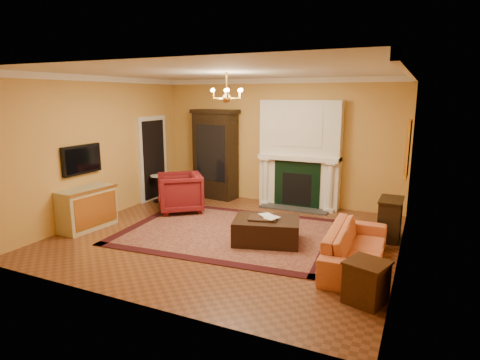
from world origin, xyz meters
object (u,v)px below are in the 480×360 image
Objects in this scene: commode at (86,208)px; pedestal_table at (159,186)px; end_table at (366,283)px; coral_sofa at (356,241)px; china_cabinet at (215,156)px; console_table at (390,220)px; wingback_armchair at (180,191)px; leather_ottoman at (266,230)px.

pedestal_table is at bearing 93.10° from commode.
pedestal_table reaches higher than end_table.
pedestal_table is 0.61× the size of commode.
commode is 5.16m from coral_sofa.
coral_sofa is 3.89× the size of end_table.
china_cabinet is 3.54m from commode.
console_table is (5.45, -0.39, -0.03)m from pedestal_table.
leather_ottoman is at bearing 28.84° from wingback_armchair.
china_cabinet is 1.06× the size of coral_sofa.
console_table is (0.37, 1.46, -0.03)m from coral_sofa.
wingback_armchair reaches higher than end_table.
china_cabinet is at bearing 75.56° from commode.
coral_sofa is (4.00, -2.84, -0.68)m from china_cabinet.
china_cabinet is 1.88× the size of leather_ottoman.
wingback_armchair is at bearing 150.72° from end_table.
coral_sofa is at bearing 105.52° from end_table.
wingback_armchair is at bearing 65.28° from commode.
pedestal_table is 6.15m from end_table.
pedestal_table is 1.29× the size of end_table.
pedestal_table is 0.59× the size of leather_ottoman.
china_cabinet is 2.24× the size of wingback_armchair.
pedestal_table is at bearing 151.12° from end_table.
pedestal_table is 5.46m from console_table.
commode reaches higher than coral_sofa.
china_cabinet reaches higher than pedestal_table.
end_table is 2.41m from leather_ottoman.
coral_sofa is 1.78× the size of leather_ottoman.
wingback_armchair is at bearing -26.98° from pedestal_table.
coral_sofa reaches higher than end_table.
console_table is (4.37, -1.39, -0.71)m from china_cabinet.
coral_sofa reaches higher than console_table.
wingback_armchair is 1.84× the size of end_table.
end_table is 2.58m from console_table.
commode reaches higher than end_table.
coral_sofa is at bearing 32.94° from wingback_armchair.
wingback_armchair is 1.31× the size of console_table.
wingback_armchair is at bearing 69.74° from coral_sofa.
china_cabinet reaches higher than coral_sofa.
leather_ottoman is (-1.98, -1.13, -0.14)m from console_table.
china_cabinet is 4.95m from coral_sofa.
china_cabinet is at bearing 52.60° from coral_sofa.
wingback_armchair is 4.50m from console_table.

